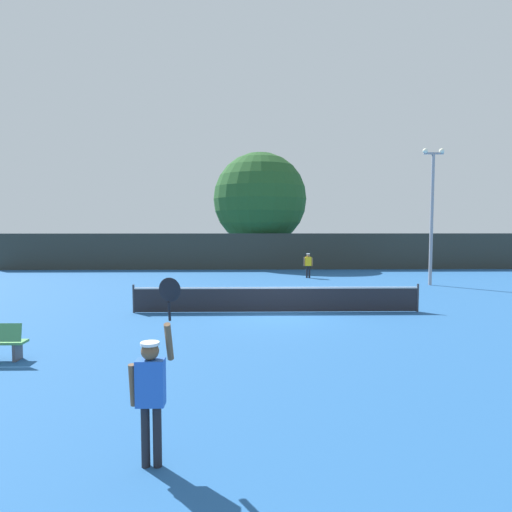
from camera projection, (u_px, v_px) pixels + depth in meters
name	position (u px, v px, depth m)	size (l,w,h in m)	color
ground_plane	(277.00, 312.00, 16.79)	(120.00, 120.00, 0.00)	#235693
tennis_net	(277.00, 299.00, 16.76)	(10.86, 0.08, 1.07)	#232328
perimeter_fence	(262.00, 251.00, 32.94)	(39.46, 0.12, 2.69)	#2D332D
player_serving	(152.00, 384.00, 5.99)	(0.68, 0.40, 2.59)	blue
player_receiving	(308.00, 263.00, 27.66)	(0.57, 0.23, 1.54)	yellow
tennis_ball	(258.00, 304.00, 18.33)	(0.07, 0.07, 0.07)	#CCE033
light_pole	(432.00, 207.00, 24.17)	(1.18, 0.28, 7.46)	gray
large_tree	(260.00, 199.00, 36.02)	(7.56, 7.56, 9.19)	brown
parked_car_near	(169.00, 253.00, 40.43)	(2.04, 4.26, 1.69)	red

